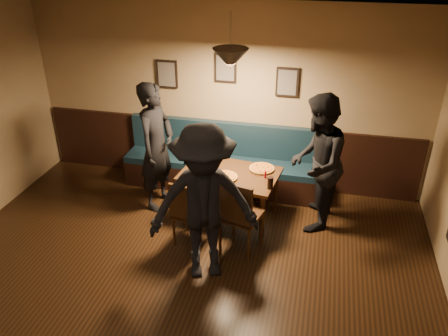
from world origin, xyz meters
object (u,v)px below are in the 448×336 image
at_px(booth_bench, 221,159).
at_px(chair_near_left, 192,211).
at_px(diner_right, 317,163).
at_px(tabasco_bottle, 265,174).
at_px(diner_left, 156,147).
at_px(soda_glass, 270,183).
at_px(chair_near_right, 241,213).
at_px(dining_table, 230,195).
at_px(diner_front, 204,204).

xyz_separation_m(booth_bench, chair_near_left, (-0.05, -1.43, -0.04)).
height_order(diner_right, tabasco_bottle, diner_right).
height_order(booth_bench, diner_left, diner_left).
bearing_deg(chair_near_left, soda_glass, 34.62).
height_order(chair_near_right, tabasco_bottle, chair_near_right).
bearing_deg(chair_near_right, booth_bench, 126.54).
distance_m(chair_near_right, diner_left, 1.61).
xyz_separation_m(chair_near_left, diner_left, (-0.73, 0.77, 0.47)).
bearing_deg(dining_table, diner_left, -176.87).
bearing_deg(booth_bench, dining_table, -68.46).
bearing_deg(soda_glass, chair_near_right, -127.10).
xyz_separation_m(booth_bench, tabasco_bottle, (0.78, -0.77, 0.25)).
bearing_deg(chair_near_right, diner_front, -106.14).
bearing_deg(soda_glass, dining_table, 154.06).
height_order(diner_left, tabasco_bottle, diner_left).
distance_m(dining_table, tabasco_bottle, 0.64).
bearing_deg(diner_left, booth_bench, -38.85).
xyz_separation_m(diner_right, soda_glass, (-0.55, -0.37, -0.16)).
relative_size(diner_left, diner_right, 1.00).
relative_size(booth_bench, diner_right, 1.61).
height_order(booth_bench, soda_glass, booth_bench).
relative_size(chair_near_left, diner_left, 0.50).
height_order(chair_near_right, diner_right, diner_right).
height_order(dining_table, diner_left, diner_left).
bearing_deg(diner_front, diner_right, 28.66).
xyz_separation_m(booth_bench, diner_left, (-0.78, -0.66, 0.43)).
bearing_deg(diner_front, soda_glass, 37.19).
bearing_deg(diner_front, tabasco_bottle, 47.06).
height_order(diner_left, diner_front, diner_front).
distance_m(chair_near_left, diner_front, 0.79).
xyz_separation_m(dining_table, soda_glass, (0.59, -0.29, 0.43)).
height_order(chair_near_left, diner_left, diner_left).
bearing_deg(chair_near_right, soda_glass, 66.88).
distance_m(diner_right, soda_glass, 0.68).
distance_m(diner_front, tabasco_bottle, 1.31).
bearing_deg(booth_bench, soda_glass, -49.37).
bearing_deg(booth_bench, tabasco_bottle, -44.56).
relative_size(chair_near_left, diner_right, 0.50).
bearing_deg(dining_table, chair_near_right, -58.98).
distance_m(dining_table, chair_near_left, 0.77).
relative_size(soda_glass, tabasco_bottle, 1.34).
relative_size(booth_bench, diner_left, 1.61).
bearing_deg(chair_near_left, tabasco_bottle, 49.68).
distance_m(chair_near_left, diner_left, 1.16).
xyz_separation_m(diner_left, soda_glass, (1.66, -0.37, -0.16)).
distance_m(booth_bench, chair_near_right, 1.53).
xyz_separation_m(diner_left, diner_front, (1.05, -1.30, 0.02)).
xyz_separation_m(chair_near_left, chair_near_right, (0.63, 0.01, 0.06)).
distance_m(diner_left, soda_glass, 1.71).
xyz_separation_m(booth_bench, diner_front, (0.27, -1.97, 0.45)).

